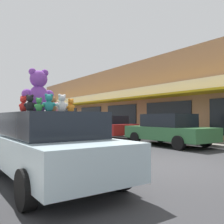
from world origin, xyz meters
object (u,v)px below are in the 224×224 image
at_px(teddy_bear_green, 39,105).
at_px(parked_car_far_right, 105,126).
at_px(teddy_bear_cream, 60,107).
at_px(teddy_bear_orange, 71,106).
at_px(parked_car_far_center, 168,130).
at_px(teddy_bear_white, 62,104).
at_px(teddy_bear_red, 23,104).
at_px(teddy_bear_brown, 53,105).
at_px(teddy_bear_giant, 38,91).
at_px(teddy_bear_pink, 55,108).
at_px(teddy_bear_teal, 49,103).
at_px(plush_art_car, 50,146).
at_px(teddy_bear_black, 30,104).

relative_size(teddy_bear_green, parked_car_far_right, 0.06).
xyz_separation_m(teddy_bear_green, parked_car_far_right, (7.41, 9.11, -0.82)).
height_order(teddy_bear_green, teddy_bear_cream, teddy_bear_cream).
height_order(teddy_bear_orange, parked_car_far_center, teddy_bear_orange).
height_order(teddy_bear_green, teddy_bear_white, teddy_bear_white).
xyz_separation_m(teddy_bear_red, parked_car_far_center, (7.54, 2.91, -0.86)).
bearing_deg(teddy_bear_brown, parked_car_far_center, 163.77).
height_order(teddy_bear_brown, teddy_bear_cream, teddy_bear_brown).
bearing_deg(teddy_bear_giant, teddy_bear_red, 5.76).
bearing_deg(teddy_bear_white, teddy_bear_red, -47.23).
height_order(teddy_bear_pink, parked_car_far_right, teddy_bear_pink).
bearing_deg(teddy_bear_giant, parked_car_far_right, -127.65).
bearing_deg(teddy_bear_orange, teddy_bear_white, 33.29).
bearing_deg(teddy_bear_giant, teddy_bear_white, 114.39).
height_order(teddy_bear_pink, teddy_bear_cream, teddy_bear_cream).
xyz_separation_m(teddy_bear_pink, teddy_bear_teal, (-0.55, -1.04, 0.05)).
relative_size(plush_art_car, teddy_bear_brown, 11.23).
bearing_deg(parked_car_far_center, teddy_bear_black, -156.78).
bearing_deg(teddy_bear_black, teddy_bear_green, 142.20).
height_order(teddy_bear_pink, teddy_bear_brown, teddy_bear_brown).
xyz_separation_m(teddy_bear_brown, teddy_bear_black, (-0.57, -0.22, -0.01)).
bearing_deg(teddy_bear_cream, teddy_bear_white, 81.59).
xyz_separation_m(teddy_bear_white, teddy_bear_brown, (0.03, 0.58, 0.00)).
bearing_deg(teddy_bear_pink, parked_car_far_center, -147.22).
xyz_separation_m(teddy_bear_cream, parked_car_far_center, (6.65, 2.76, -0.83)).
distance_m(teddy_bear_black, teddy_bear_orange, 0.95).
distance_m(teddy_bear_white, teddy_bear_cream, 0.86).
height_order(plush_art_car, teddy_bear_white, teddy_bear_white).
distance_m(teddy_bear_white, teddy_bear_teal, 0.29).
bearing_deg(parked_car_far_right, teddy_bear_cream, -128.58).
relative_size(teddy_bear_teal, parked_car_far_center, 0.08).
distance_m(teddy_bear_giant, teddy_bear_white, 0.78).
bearing_deg(parked_car_far_right, teddy_bear_giant, -130.44).
bearing_deg(teddy_bear_teal, plush_art_car, -96.89).
xyz_separation_m(teddy_bear_red, teddy_bear_brown, (0.62, -0.08, 0.01)).
relative_size(teddy_bear_pink, teddy_bear_cream, 0.91).
height_order(teddy_bear_cream, teddy_bear_teal, teddy_bear_teal).
bearing_deg(parked_car_far_right, teddy_bear_black, -130.45).
bearing_deg(teddy_bear_cream, teddy_bear_black, 40.22).
xyz_separation_m(teddy_bear_cream, teddy_bear_orange, (0.10, -0.37, 0.02)).
distance_m(teddy_bear_giant, parked_car_far_right, 11.19).
bearing_deg(parked_car_far_right, parked_car_far_center, -90.00).
relative_size(teddy_bear_white, teddy_bear_cream, 1.27).
distance_m(teddy_bear_black, teddy_bear_teal, 0.46).
height_order(teddy_bear_brown, teddy_bear_black, teddy_bear_brown).
distance_m(teddy_bear_brown, teddy_bear_cream, 0.36).
distance_m(teddy_bear_red, teddy_bear_teal, 0.75).
bearing_deg(teddy_bear_pink, teddy_bear_brown, 73.69).
xyz_separation_m(teddy_bear_pink, parked_car_far_right, (6.69, 8.13, -0.81)).
xyz_separation_m(teddy_bear_giant, teddy_bear_red, (-0.33, -0.02, -0.30)).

